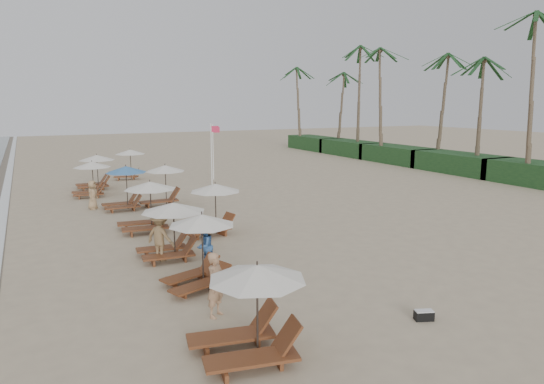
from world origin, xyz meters
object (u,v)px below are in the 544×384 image
lounger_station_0 (247,314)px  beachgoer_near (216,285)px  lounger_station_6 (94,172)px  lounger_station_1 (196,251)px  beachgoer_far_b (92,195)px  beachgoer_mid_b (160,237)px  inland_station_1 (162,182)px  duffel_bag (424,315)px  lounger_station_5 (90,178)px  beachgoer_mid_a (204,246)px  lounger_station_4 (123,187)px  lounger_station_3 (145,207)px  lounger_station_2 (169,228)px  flag_pole_near (212,152)px  inland_station_0 (212,205)px  inland_station_2 (129,160)px

lounger_station_0 → beachgoer_near: 2.35m
lounger_station_6 → lounger_station_1: bearing=-88.5°
lounger_station_0 → beachgoer_far_b: lounger_station_0 is taller
beachgoer_mid_b → beachgoer_far_b: size_ratio=1.15×
inland_station_1 → duffel_bag: size_ratio=5.09×
lounger_station_5 → beachgoer_mid_a: 15.95m
lounger_station_4 → inland_station_1: lounger_station_4 is taller
beachgoer_mid_a → duffel_bag: bearing=80.1°
lounger_station_0 → lounger_station_1: (0.35, 4.64, 0.14)m
lounger_station_3 → lounger_station_4: size_ratio=1.10×
lounger_station_2 → duffel_bag: (4.61, -8.32, -0.99)m
lounger_station_3 → flag_pole_near: 11.99m
inland_station_1 → duffel_bag: 18.10m
lounger_station_6 → beachgoer_near: lounger_station_6 is taller
lounger_station_5 → inland_station_0: bearing=-72.8°
lounger_station_3 → beachgoer_mid_a: bearing=-83.7°
lounger_station_2 → beachgoer_near: lounger_station_2 is taller
lounger_station_4 → lounger_station_2: bearing=-90.2°
lounger_station_0 → inland_station_1: inland_station_1 is taller
inland_station_1 → beachgoer_near: 15.37m
inland_station_2 → beachgoer_mid_a: (-1.60, -21.85, -0.67)m
flag_pole_near → lounger_station_5: bearing=-179.7°
inland_station_2 → lounger_station_2: bearing=-96.7°
lounger_station_1 → lounger_station_3: 7.60m
lounger_station_1 → inland_station_2: 23.53m
inland_station_0 → duffel_bag: bearing=-79.0°
lounger_station_6 → beachgoer_far_b: size_ratio=1.66×
lounger_station_0 → lounger_station_6: (-0.17, 24.78, 0.12)m
beachgoer_near → beachgoer_far_b: size_ratio=1.13×
inland_station_1 → flag_pole_near: bearing=44.5°
inland_station_0 → beachgoer_far_b: size_ratio=1.76×
lounger_station_4 → inland_station_2: size_ratio=0.95×
beachgoer_mid_b → inland_station_0: bearing=-84.8°
lounger_station_4 → flag_pole_near: size_ratio=0.56×
lounger_station_6 → beachgoer_far_b: lounger_station_6 is taller
duffel_bag → beachgoer_mid_b: bearing=121.6°
inland_station_1 → lounger_station_1: bearing=-99.8°
lounger_station_4 → lounger_station_5: bearing=103.7°
lounger_station_0 → lounger_station_3: 12.25m
lounger_station_2 → inland_station_0: (2.53, 2.32, 0.20)m
duffel_bag → lounger_station_6: bearing=101.5°
lounger_station_4 → beachgoer_mid_a: size_ratio=1.54×
inland_station_1 → flag_pole_near: (4.64, 4.56, 1.12)m
lounger_station_3 → lounger_station_2: bearing=-91.3°
lounger_station_1 → inland_station_2: bearing=84.2°
lounger_station_4 → beachgoer_mid_b: (-0.40, -9.59, -0.30)m
lounger_station_4 → lounger_station_6: (-0.56, 7.47, -0.06)m
inland_station_0 → lounger_station_4: bearing=109.5°
lounger_station_0 → lounger_station_3: bearing=87.8°
beachgoer_far_b → lounger_station_5: bearing=25.6°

